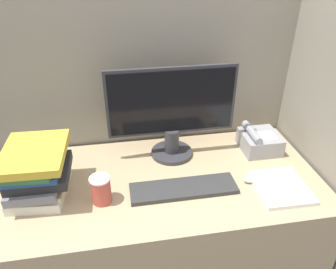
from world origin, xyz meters
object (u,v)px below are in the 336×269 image
Objects in this scene: keyboard at (184,189)px; desk_telephone at (259,141)px; monitor at (172,113)px; mouse at (252,179)px; coffee_cup at (101,190)px; book_stack at (37,172)px.

keyboard is 0.50m from desk_telephone.
desk_telephone reaches higher than keyboard.
keyboard is (0.00, -0.28, -0.22)m from monitor.
mouse is 0.39× the size of desk_telephone.
monitor is 8.22× the size of mouse.
monitor is at bearing 40.22° from coffee_cup.
monitor is 0.35m from keyboard.
book_stack is at bearing 160.98° from coffee_cup.
book_stack is at bearing 172.47° from keyboard.
keyboard is 0.34m from coffee_cup.
book_stack reaches higher than mouse.
monitor is 3.21× the size of desk_telephone.
monitor is 1.32× the size of keyboard.
desk_telephone is (0.44, -0.03, -0.18)m from monitor.
coffee_cup is at bearing -19.02° from book_stack.
coffee_cup is (-0.65, -0.01, 0.05)m from mouse.
book_stack is (-0.25, 0.09, 0.06)m from coffee_cup.
book_stack reaches higher than keyboard.
mouse is 0.24× the size of book_stack.
monitor is at bearing 90.01° from keyboard.
monitor is 5.01× the size of coffee_cup.
coffee_cup is at bearing -139.78° from monitor.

